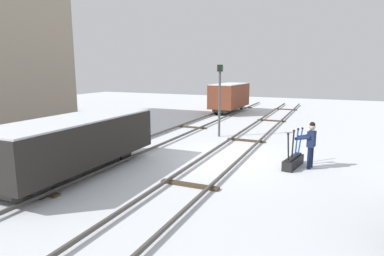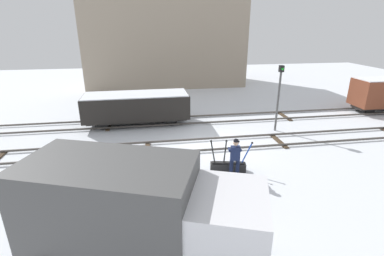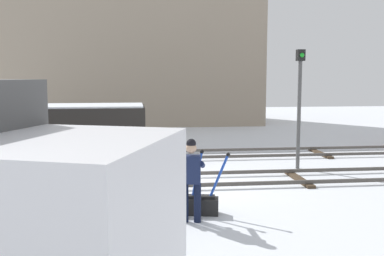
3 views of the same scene
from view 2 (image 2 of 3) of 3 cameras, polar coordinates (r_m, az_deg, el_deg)
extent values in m
plane|color=silver|center=(14.95, 4.74, -3.56)|extent=(60.00, 60.00, 0.00)
cube|color=#4C4742|center=(14.26, 5.44, -4.23)|extent=(44.00, 0.07, 0.10)
cube|color=#4C4742|center=(15.55, 4.13, -2.07)|extent=(44.00, 0.07, 0.10)
cube|color=#423323|center=(14.55, -8.89, -4.28)|extent=(0.24, 1.94, 0.08)
cube|color=#423323|center=(16.10, 17.02, -2.48)|extent=(0.24, 1.94, 0.08)
cube|color=#4C4742|center=(17.96, 2.22, 1.08)|extent=(44.00, 0.07, 0.10)
cube|color=#4C4742|center=(19.31, 1.39, 2.47)|extent=(44.00, 0.07, 0.10)
cube|color=#423323|center=(18.52, -16.34, 0.55)|extent=(0.24, 1.94, 0.08)
cube|color=#423323|center=(20.55, 18.08, 2.29)|extent=(0.24, 1.94, 0.08)
cube|color=black|center=(12.48, 7.24, -7.82)|extent=(1.56, 0.64, 0.36)
cube|color=black|center=(12.38, 7.28, -6.96)|extent=(1.38, 0.45, 0.06)
cylinder|color=black|center=(12.12, 4.25, -4.91)|extent=(0.25, 0.10, 1.04)
sphere|color=black|center=(11.90, 3.86, -2.65)|extent=(0.09, 0.09, 0.09)
cylinder|color=black|center=(12.15, 6.67, -4.89)|extent=(0.14, 0.08, 1.05)
sphere|color=black|center=(11.94, 6.96, -2.61)|extent=(0.09, 0.09, 0.09)
cylinder|color=#1E47B7|center=(12.20, 8.76, -4.93)|extent=(0.27, 0.10, 1.04)
sphere|color=black|center=(12.01, 9.37, -2.70)|extent=(0.09, 0.09, 0.09)
cylinder|color=#1E47B7|center=(12.28, 10.95, -5.04)|extent=(0.45, 0.14, 0.99)
sphere|color=black|center=(12.12, 12.03, -2.95)|extent=(0.09, 0.09, 0.09)
cylinder|color=#111831|center=(11.89, 7.90, -8.09)|extent=(0.15, 0.15, 0.82)
cylinder|color=#111831|center=(11.92, 9.15, -8.08)|extent=(0.15, 0.15, 0.82)
cube|color=#192347|center=(11.59, 8.71, -5.03)|extent=(0.42, 0.31, 0.58)
sphere|color=tan|center=(11.41, 8.82, -3.02)|extent=(0.22, 0.22, 0.22)
sphere|color=black|center=(11.37, 8.85, -2.60)|extent=(0.20, 0.20, 0.20)
cylinder|color=#192347|center=(11.79, 7.55, -4.32)|extent=(0.21, 0.57, 0.22)
cylinder|color=#192347|center=(11.83, 9.59, -4.26)|extent=(0.21, 0.57, 0.25)
cube|color=silver|center=(7.05, 6.50, -19.66)|extent=(2.50, 2.62, 1.90)
cube|color=black|center=(6.87, 14.52, -17.97)|extent=(0.65, 1.69, 0.76)
cube|color=#4C4C4C|center=(7.54, -16.02, -14.93)|extent=(4.61, 3.47, 2.43)
cylinder|color=black|center=(8.63, 2.25, -19.89)|extent=(0.93, 0.54, 0.90)
cylinder|color=black|center=(9.57, -18.59, -16.53)|extent=(0.93, 0.54, 0.90)
cylinder|color=#4C4C4C|center=(17.22, 16.90, 4.99)|extent=(0.12, 0.12, 3.49)
cube|color=black|center=(16.85, 17.57, 11.32)|extent=(0.24, 0.24, 0.36)
sphere|color=green|center=(16.73, 17.77, 11.24)|extent=(0.14, 0.14, 0.14)
cube|color=gray|center=(30.53, -5.50, 17.73)|extent=(15.54, 6.67, 9.48)
cube|color=#2D2B28|center=(18.25, -10.90, 1.93)|extent=(6.10, 1.47, 0.20)
cube|color=black|center=(18.02, -11.07, 4.38)|extent=(6.43, 2.39, 1.43)
cube|color=silver|center=(17.84, -11.23, 6.68)|extent=(6.30, 2.30, 0.06)
cylinder|color=black|center=(17.84, -17.58, 0.73)|extent=(0.70, 0.11, 0.70)
cylinder|color=black|center=(19.03, -17.14, 1.98)|extent=(0.70, 0.11, 0.70)
cylinder|color=black|center=(17.74, -4.17, 1.54)|extent=(0.70, 0.11, 0.70)
cylinder|color=black|center=(18.93, -4.58, 2.75)|extent=(0.70, 0.11, 0.70)
cylinder|color=black|center=(23.56, 32.30, 3.13)|extent=(0.70, 0.12, 0.70)
cylinder|color=black|center=(24.38, 30.75, 3.91)|extent=(0.70, 0.12, 0.70)
camera|label=1|loc=(13.12, -52.08, 1.95)|focal=30.34mm
camera|label=3|loc=(3.93, 43.08, -36.39)|focal=41.86mm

